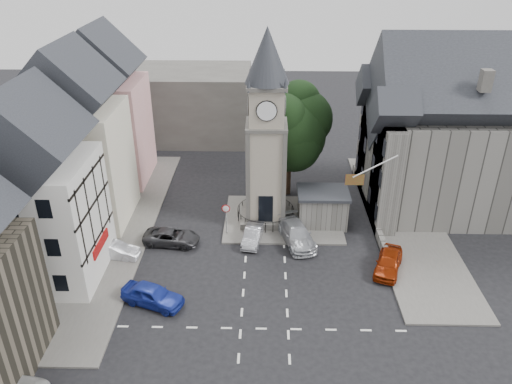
{
  "coord_description": "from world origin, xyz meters",
  "views": [
    {
      "loc": [
        0.01,
        -29.37,
        22.31
      ],
      "look_at": [
        -0.76,
        5.0,
        4.26
      ],
      "focal_mm": 35.0,
      "sensor_mm": 36.0,
      "label": 1
    }
  ],
  "objects_px": {
    "stone_shelter": "(322,207)",
    "car_east_red": "(389,262)",
    "car_west_blue": "(153,295)",
    "pedestrian": "(399,217)",
    "clock_tower": "(266,132)"
  },
  "relations": [
    {
      "from": "pedestrian",
      "to": "clock_tower",
      "type": "bearing_deg",
      "value": -45.59
    },
    {
      "from": "clock_tower",
      "to": "stone_shelter",
      "type": "height_order",
      "value": "clock_tower"
    },
    {
      "from": "clock_tower",
      "to": "car_west_blue",
      "type": "bearing_deg",
      "value": -123.67
    },
    {
      "from": "clock_tower",
      "to": "stone_shelter",
      "type": "xyz_separation_m",
      "value": [
        4.8,
        -0.49,
        -6.57
      ]
    },
    {
      "from": "stone_shelter",
      "to": "car_west_blue",
      "type": "relative_size",
      "value": 1.0
    },
    {
      "from": "car_west_blue",
      "to": "pedestrian",
      "type": "height_order",
      "value": "pedestrian"
    },
    {
      "from": "clock_tower",
      "to": "car_east_red",
      "type": "xyz_separation_m",
      "value": [
        9.08,
        -7.13,
        -7.4
      ]
    },
    {
      "from": "stone_shelter",
      "to": "car_east_red",
      "type": "height_order",
      "value": "stone_shelter"
    },
    {
      "from": "stone_shelter",
      "to": "car_east_red",
      "type": "bearing_deg",
      "value": -57.16
    },
    {
      "from": "stone_shelter",
      "to": "car_east_red",
      "type": "relative_size",
      "value": 1.01
    },
    {
      "from": "stone_shelter",
      "to": "car_west_blue",
      "type": "distance_m",
      "value": 16.37
    },
    {
      "from": "car_west_blue",
      "to": "stone_shelter",
      "type": "bearing_deg",
      "value": -28.1
    },
    {
      "from": "car_east_red",
      "to": "pedestrian",
      "type": "height_order",
      "value": "pedestrian"
    },
    {
      "from": "pedestrian",
      "to": "car_east_red",
      "type": "bearing_deg",
      "value": 29.4
    },
    {
      "from": "car_west_blue",
      "to": "car_east_red",
      "type": "relative_size",
      "value": 1.02
    }
  ]
}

